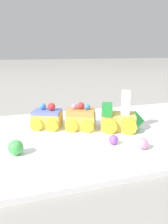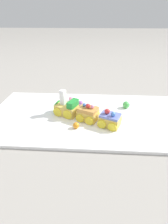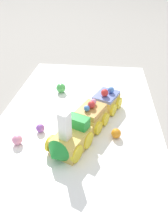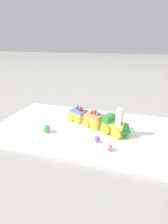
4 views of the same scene
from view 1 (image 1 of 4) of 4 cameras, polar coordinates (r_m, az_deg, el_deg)
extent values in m
plane|color=gray|center=(0.56, 0.79, -6.51)|extent=(10.00, 10.00, 0.00)
cube|color=white|center=(0.56, 0.79, -5.94)|extent=(0.82, 0.43, 0.01)
cube|color=#E0BC56|center=(0.58, 9.01, -2.57)|extent=(0.10, 0.09, 0.04)
cube|color=green|center=(0.57, 6.06, 0.77)|extent=(0.05, 0.06, 0.03)
cone|color=green|center=(0.58, 14.37, -2.24)|extent=(0.04, 0.06, 0.05)
cube|color=white|center=(0.57, 10.69, 0.41)|extent=(0.03, 0.03, 0.02)
cube|color=white|center=(0.56, 10.79, 2.44)|extent=(0.03, 0.03, 0.02)
cube|color=white|center=(0.56, 10.90, 4.49)|extent=(0.03, 0.03, 0.02)
cylinder|color=yellow|center=(0.55, 11.66, -3.92)|extent=(0.04, 0.02, 0.04)
cylinder|color=yellow|center=(0.61, 11.13, -1.85)|extent=(0.04, 0.02, 0.04)
cylinder|color=yellow|center=(0.55, 6.61, -3.79)|extent=(0.04, 0.02, 0.04)
cylinder|color=yellow|center=(0.61, 6.60, -1.72)|extent=(0.04, 0.02, 0.04)
cube|color=#E0BC56|center=(0.58, -0.82, -2.44)|extent=(0.09, 0.08, 0.04)
cube|color=#CC9347|center=(0.57, -0.83, 0.08)|extent=(0.09, 0.08, 0.01)
sphere|color=pink|center=(0.57, -2.60, 1.49)|extent=(0.02, 0.02, 0.01)
sphere|color=red|center=(0.57, -0.82, 1.68)|extent=(0.02, 0.02, 0.02)
sphere|color=#4C84E0|center=(0.56, 0.88, 1.37)|extent=(0.02, 0.02, 0.01)
cylinder|color=yellow|center=(0.55, 0.90, -3.85)|extent=(0.03, 0.02, 0.03)
cylinder|color=yellow|center=(0.61, 1.46, -1.85)|extent=(0.03, 0.02, 0.03)
cylinder|color=yellow|center=(0.56, -3.32, -3.69)|extent=(0.03, 0.02, 0.03)
cylinder|color=yellow|center=(0.61, -2.35, -1.72)|extent=(0.03, 0.02, 0.03)
cube|color=#E0BC56|center=(0.60, -9.56, -2.11)|extent=(0.09, 0.08, 0.04)
cube|color=#6B7AC6|center=(0.59, -9.66, 0.06)|extent=(0.09, 0.08, 0.01)
sphere|color=#4C84E0|center=(0.60, -10.73, 1.48)|extent=(0.02, 0.02, 0.02)
sphere|color=red|center=(0.58, -8.49, 1.39)|extent=(0.03, 0.03, 0.02)
cylinder|color=yellow|center=(0.57, -8.40, -3.47)|extent=(0.03, 0.02, 0.03)
cylinder|color=yellow|center=(0.62, -6.96, -1.56)|extent=(0.03, 0.02, 0.03)
cylinder|color=yellow|center=(0.58, -12.35, -3.27)|extent=(0.03, 0.02, 0.03)
cylinder|color=yellow|center=(0.63, -10.56, -1.42)|extent=(0.03, 0.02, 0.03)
sphere|color=#4CBC56|center=(0.46, -17.39, -8.85)|extent=(0.03, 0.03, 0.03)
sphere|color=#9956C6|center=(0.49, 7.66, -7.17)|extent=(0.02, 0.02, 0.02)
sphere|color=pink|center=(0.48, 15.07, -8.00)|extent=(0.02, 0.02, 0.02)
sphere|color=orange|center=(0.65, 1.12, -1.06)|extent=(0.02, 0.02, 0.02)
camera|label=2|loc=(1.15, -11.26, 24.20)|focal=28.00mm
camera|label=3|loc=(0.83, 32.49, 23.11)|focal=35.00mm
camera|label=4|loc=(0.35, 99.81, 19.60)|focal=28.00mm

